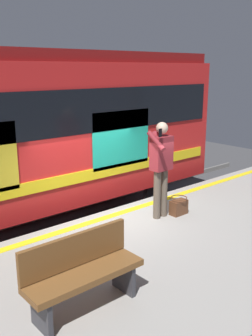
# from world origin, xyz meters

# --- Properties ---
(ground_plane) EXTENTS (24.04, 24.04, 0.00)m
(ground_plane) POSITION_xyz_m (0.00, 0.00, 0.00)
(ground_plane) COLOR #3D3D3F
(platform) EXTENTS (12.84, 3.94, 1.03)m
(platform) POSITION_xyz_m (0.00, 1.97, 0.51)
(platform) COLOR gray
(platform) RESTS_ON ground
(safety_line) EXTENTS (12.58, 0.16, 0.01)m
(safety_line) POSITION_xyz_m (0.00, 0.30, 1.03)
(safety_line) COLOR yellow
(safety_line) RESTS_ON platform
(track_rail_near) EXTENTS (16.69, 0.08, 0.16)m
(track_rail_near) POSITION_xyz_m (0.00, -1.30, 0.08)
(track_rail_near) COLOR slate
(track_rail_near) RESTS_ON ground
(track_rail_far) EXTENTS (16.69, 0.08, 0.16)m
(track_rail_far) POSITION_xyz_m (0.00, -2.73, 0.08)
(track_rail_far) COLOR slate
(track_rail_far) RESTS_ON ground
(train_carriage) EXTENTS (9.34, 2.75, 4.01)m
(train_carriage) POSITION_xyz_m (0.64, -2.01, 2.54)
(train_carriage) COLOR red
(train_carriage) RESTS_ON ground
(passenger) EXTENTS (0.57, 0.55, 1.84)m
(passenger) POSITION_xyz_m (-0.63, 0.93, 2.12)
(passenger) COLOR brown
(passenger) RESTS_ON platform
(handbag) EXTENTS (0.35, 0.32, 0.35)m
(handbag) POSITION_xyz_m (-1.00, 1.09, 1.19)
(handbag) COLOR #59331E
(handbag) RESTS_ON platform
(bench) EXTENTS (1.46, 0.44, 0.90)m
(bench) POSITION_xyz_m (2.13, 2.34, 1.51)
(bench) COLOR brown
(bench) RESTS_ON platform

